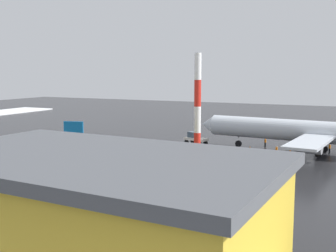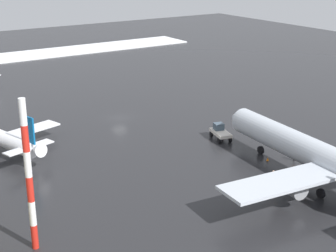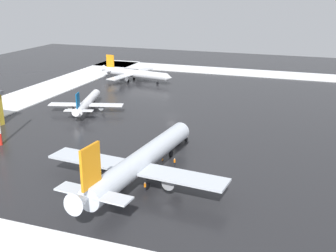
# 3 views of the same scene
# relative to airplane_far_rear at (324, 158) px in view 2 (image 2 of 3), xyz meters

# --- Properties ---
(ground_plane) EXTENTS (240.00, 240.00, 0.00)m
(ground_plane) POSITION_rel_airplane_far_rear_xyz_m (-40.55, -8.34, -3.98)
(ground_plane) COLOR #232326
(snow_bank_left) EXTENTS (14.00, 116.00, 0.30)m
(snow_bank_left) POSITION_rel_airplane_far_rear_xyz_m (-107.55, -8.34, -3.83)
(snow_bank_left) COLOR white
(snow_bank_left) RESTS_ON ground_plane
(airplane_far_rear) EXTENTS (40.59, 33.73, 12.05)m
(airplane_far_rear) POSITION_rel_airplane_far_rear_xyz_m (0.00, 0.00, 0.00)
(airplane_far_rear) COLOR silver
(airplane_far_rear) RESTS_ON ground_plane
(pushback_tug) EXTENTS (5.02, 3.33, 2.50)m
(pushback_tug) POSITION_rel_airplane_far_rear_xyz_m (-21.45, 0.16, -2.70)
(pushback_tug) COLOR silver
(pushback_tug) RESTS_ON ground_plane
(ground_crew_by_nose_gear) EXTENTS (0.36, 0.36, 1.71)m
(ground_crew_by_nose_gear) POSITION_rel_airplane_far_rear_xyz_m (-4.51, -4.37, -3.01)
(ground_crew_by_nose_gear) COLOR black
(ground_crew_by_nose_gear) RESTS_ON ground_plane
(ground_crew_beside_wing) EXTENTS (0.36, 0.36, 1.71)m
(ground_crew_beside_wing) POSITION_rel_airplane_far_rear_xyz_m (-8.24, 3.55, -3.01)
(ground_crew_beside_wing) COLOR black
(ground_crew_beside_wing) RESTS_ON ground_plane
(antenna_mast) EXTENTS (0.70, 0.70, 16.27)m
(antenna_mast) POSITION_rel_airplane_far_rear_xyz_m (-6.41, -36.57, 4.15)
(antenna_mast) COLOR red
(antenna_mast) RESTS_ON ground_plane
(traffic_cone_near_nose) EXTENTS (0.36, 0.36, 0.55)m
(traffic_cone_near_nose) POSITION_rel_airplane_far_rear_xyz_m (-3.12, 1.05, -3.71)
(traffic_cone_near_nose) COLOR orange
(traffic_cone_near_nose) RESTS_ON ground_plane
(traffic_cone_mid_line) EXTENTS (0.36, 0.36, 0.55)m
(traffic_cone_mid_line) POSITION_rel_airplane_far_rear_xyz_m (-10.35, 0.27, -3.71)
(traffic_cone_mid_line) COLOR orange
(traffic_cone_mid_line) RESTS_ON ground_plane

